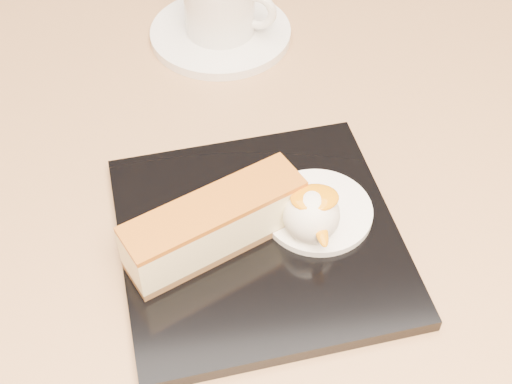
{
  "coord_description": "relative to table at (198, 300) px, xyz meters",
  "views": [
    {
      "loc": [
        0.01,
        -0.41,
        1.18
      ],
      "look_at": [
        0.05,
        -0.03,
        0.76
      ],
      "focal_mm": 50.0,
      "sensor_mm": 36.0,
      "label": 1
    }
  ],
  "objects": [
    {
      "name": "mango_sauce",
      "position": [
        0.1,
        -0.06,
        0.21
      ],
      "size": [
        0.04,
        0.03,
        0.01
      ],
      "primitive_type": "ellipsoid",
      "color": "orange",
      "rests_on": "ice_cream_scoop"
    },
    {
      "name": "cheesecake",
      "position": [
        0.02,
        -0.06,
        0.19
      ],
      "size": [
        0.15,
        0.1,
        0.05
      ],
      "rotation": [
        0.0,
        0.0,
        0.44
      ],
      "color": "brown",
      "rests_on": "dessert_plate"
    },
    {
      "name": "table",
      "position": [
        0.0,
        0.0,
        0.0
      ],
      "size": [
        0.8,
        0.8,
        0.72
      ],
      "color": "black",
      "rests_on": "ground"
    },
    {
      "name": "saucer",
      "position": [
        0.05,
        0.23,
        0.16
      ],
      "size": [
        0.15,
        0.15,
        0.01
      ],
      "primitive_type": "cylinder",
      "color": "white",
      "rests_on": "table"
    },
    {
      "name": "cream_smear",
      "position": [
        0.1,
        -0.04,
        0.17
      ],
      "size": [
        0.09,
        0.09,
        0.01
      ],
      "primitive_type": "cylinder",
      "color": "white",
      "rests_on": "dessert_plate"
    },
    {
      "name": "coffee_cup",
      "position": [
        0.05,
        0.23,
        0.2
      ],
      "size": [
        0.09,
        0.07,
        0.06
      ],
      "rotation": [
        0.0,
        0.0,
        -0.39
      ],
      "color": "white",
      "rests_on": "saucer"
    },
    {
      "name": "mint_sprig",
      "position": [
        0.08,
        -0.01,
        0.17
      ],
      "size": [
        0.03,
        0.02,
        0.0
      ],
      "color": "#2B853F",
      "rests_on": "cream_smear"
    },
    {
      "name": "ice_cream_scoop",
      "position": [
        0.09,
        -0.06,
        0.19
      ],
      "size": [
        0.04,
        0.04,
        0.04
      ],
      "primitive_type": "sphere",
      "color": "white",
      "rests_on": "cream_smear"
    },
    {
      "name": "dessert_plate",
      "position": [
        0.05,
        -0.05,
        0.16
      ],
      "size": [
        0.24,
        0.24,
        0.01
      ],
      "primitive_type": "cube",
      "rotation": [
        0.0,
        0.0,
        0.1
      ],
      "color": "black",
      "rests_on": "table"
    }
  ]
}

